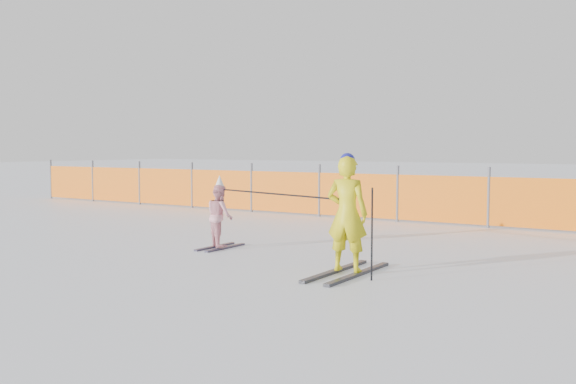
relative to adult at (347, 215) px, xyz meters
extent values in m
plane|color=white|center=(-1.22, -0.03, -0.78)|extent=(120.00, 120.00, 0.00)
cube|color=black|center=(-0.17, 0.00, -0.76)|extent=(0.09, 1.70, 0.04)
cube|color=black|center=(0.17, 0.00, -0.76)|extent=(0.09, 1.70, 0.04)
imported|color=yellow|center=(0.00, 0.00, 0.01)|extent=(0.59, 0.42, 1.50)
sphere|color=navy|center=(0.00, 0.00, 0.70)|extent=(0.20, 0.20, 0.20)
cube|color=black|center=(-2.86, 0.79, -0.76)|extent=(0.09, 0.97, 0.03)
cube|color=black|center=(-2.64, 0.79, -0.76)|extent=(0.09, 0.97, 0.03)
imported|color=pink|center=(-2.75, 0.79, -0.24)|extent=(0.62, 0.59, 1.02)
cone|color=white|center=(-2.75, 0.79, 0.30)|extent=(0.19, 0.19, 0.24)
cylinder|color=black|center=(0.45, -0.20, -0.20)|extent=(0.02, 0.02, 1.16)
cylinder|color=black|center=(-1.37, 0.39, 0.19)|extent=(2.51, 0.74, 0.02)
cylinder|color=#595960|center=(-13.79, 5.85, -0.15)|extent=(0.06, 0.06, 1.25)
cylinder|color=#595960|center=(-11.79, 5.85, -0.15)|extent=(0.06, 0.06, 1.25)
cylinder|color=#595960|center=(-9.79, 5.85, -0.15)|extent=(0.06, 0.06, 1.25)
cylinder|color=#595960|center=(-7.79, 5.85, -0.15)|extent=(0.06, 0.06, 1.25)
cylinder|color=#595960|center=(-5.79, 5.85, -0.15)|extent=(0.06, 0.06, 1.25)
cylinder|color=#595960|center=(-3.79, 5.85, -0.15)|extent=(0.06, 0.06, 1.25)
cylinder|color=#595960|center=(-1.79, 5.85, -0.15)|extent=(0.06, 0.06, 1.25)
cylinder|color=#595960|center=(0.21, 5.85, -0.15)|extent=(0.06, 0.06, 1.25)
cube|color=orange|center=(-5.47, 5.85, -0.23)|extent=(16.64, 0.03, 1.00)
camera|label=1|loc=(3.83, -7.37, 0.87)|focal=40.00mm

